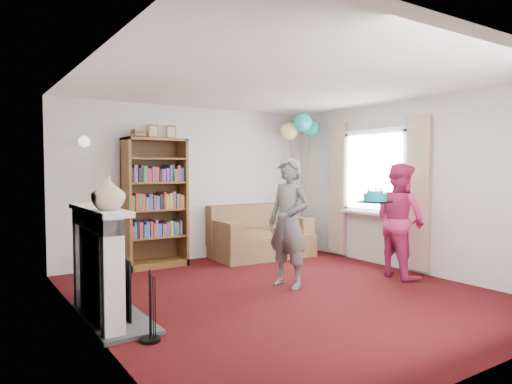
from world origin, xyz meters
TOP-DOWN VIEW (x-y plane):
  - ground at (0.00, 0.00)m, footprint 5.00×5.00m
  - wall_back at (0.00, 2.51)m, footprint 4.50×0.02m
  - wall_left at (-2.26, 0.00)m, footprint 0.02×5.00m
  - wall_right at (2.26, 0.00)m, footprint 0.02×5.00m
  - ceiling at (0.00, 0.00)m, footprint 4.50×5.00m
  - fireplace at (-2.09, 0.19)m, footprint 0.55×1.80m
  - window_bay at (2.21, 0.60)m, footprint 0.14×2.02m
  - wall_sconce at (-1.75, 2.36)m, footprint 0.16×0.23m
  - bookcase at (-0.75, 2.30)m, footprint 0.93×0.42m
  - sofa at (1.03, 2.07)m, footprint 1.66×0.88m
  - wicker_basket at (-1.90, 0.77)m, footprint 0.40×0.40m
  - person_striped at (0.23, 0.23)m, footprint 0.53×0.68m
  - person_magenta at (1.84, -0.20)m, footprint 0.69×0.84m
  - birthday_cake at (1.25, -0.28)m, footprint 0.35×0.35m
  - balloons at (1.79, 1.92)m, footprint 0.64×0.70m
  - mantel_vase at (-2.12, -0.15)m, footprint 0.31×0.31m

SIDE VIEW (x-z plane):
  - ground at x=0.00m, z-range 0.00..0.00m
  - wicker_basket at x=-1.90m, z-range -0.02..0.34m
  - sofa at x=1.03m, z-range -0.11..0.77m
  - fireplace at x=-2.09m, z-range -0.05..1.07m
  - person_magenta at x=1.84m, z-range 0.00..1.57m
  - person_striped at x=0.23m, z-range 0.00..1.63m
  - bookcase at x=-0.75m, z-range -0.13..2.04m
  - birthday_cake at x=1.25m, z-range 1.02..1.24m
  - window_bay at x=2.21m, z-range 0.10..2.30m
  - wall_back at x=0.00m, z-range 0.00..2.50m
  - wall_left at x=-2.26m, z-range 0.00..2.50m
  - wall_right at x=2.26m, z-range 0.00..2.50m
  - mantel_vase at x=-2.12m, z-range 1.12..1.44m
  - wall_sconce at x=-1.75m, z-range 1.80..1.96m
  - balloons at x=1.79m, z-range 1.33..3.11m
  - ceiling at x=0.00m, z-range 2.50..2.51m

